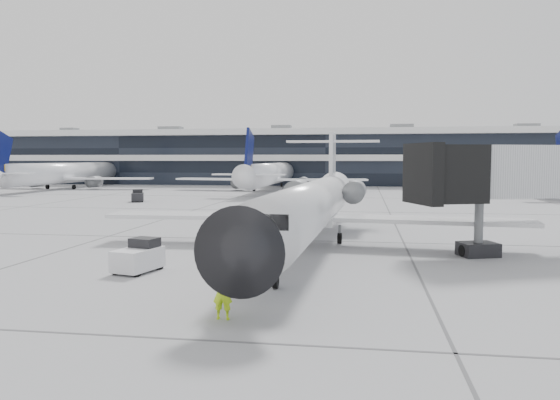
# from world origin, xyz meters

# --- Properties ---
(ground) EXTENTS (220.00, 220.00, 0.00)m
(ground) POSITION_xyz_m (0.00, 0.00, 0.00)
(ground) COLOR #939396
(ground) RESTS_ON ground
(terminal) EXTENTS (170.00, 22.00, 10.00)m
(terminal) POSITION_xyz_m (0.00, 82.00, 5.00)
(terminal) COLOR black
(terminal) RESTS_ON ground
(bg_jet_left) EXTENTS (32.00, 40.00, 9.60)m
(bg_jet_left) POSITION_xyz_m (-45.00, 55.00, 0.00)
(bg_jet_left) COLOR white
(bg_jet_left) RESTS_ON ground
(bg_jet_center) EXTENTS (32.00, 40.00, 9.60)m
(bg_jet_center) POSITION_xyz_m (-8.00, 55.00, 0.00)
(bg_jet_center) COLOR white
(bg_jet_center) RESTS_ON ground
(bg_jet_right) EXTENTS (32.00, 40.00, 9.60)m
(bg_jet_right) POSITION_xyz_m (32.00, 55.00, 0.00)
(bg_jet_right) COLOR white
(bg_jet_right) RESTS_ON ground
(regional_jet) EXTENTS (26.11, 32.53, 7.52)m
(regional_jet) POSITION_xyz_m (4.30, -2.10, 2.57)
(regional_jet) COLOR white
(regional_jet) RESTS_ON ground
(ramp_worker) EXTENTS (0.68, 0.45, 1.84)m
(ramp_worker) POSITION_xyz_m (2.81, -17.85, 0.92)
(ramp_worker) COLOR #C8FF1A
(ramp_worker) RESTS_ON ground
(baggage_tug) EXTENTS (1.99, 2.72, 1.55)m
(baggage_tug) POSITION_xyz_m (-3.11, -10.92, 0.70)
(baggage_tug) COLOR white
(baggage_tug) RESTS_ON ground
(traffic_cone) EXTENTS (0.44, 0.44, 0.56)m
(traffic_cone) POSITION_xyz_m (-0.35, 11.99, 0.26)
(traffic_cone) COLOR red
(traffic_cone) RESTS_ON ground
(far_tug) EXTENTS (2.17, 2.73, 1.52)m
(far_tug) POSITION_xyz_m (-20.42, 29.00, 0.68)
(far_tug) COLOR black
(far_tug) RESTS_ON ground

